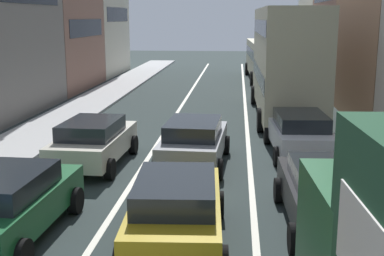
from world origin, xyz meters
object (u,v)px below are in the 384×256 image
wagon_left_lane_second (9,202)px  bus_far_queue_secondary (267,57)px  bus_mid_queue_primary (286,58)px  sedan_left_lane_third (94,141)px  sedan_right_lane_behind_truck (328,193)px  sedan_centre_lane_second (176,208)px  hatchback_centre_lane_third (194,141)px  wagon_right_lane_far (299,132)px

wagon_left_lane_second → bus_far_queue_secondary: size_ratio=0.41×
wagon_left_lane_second → bus_mid_queue_primary: size_ratio=0.41×
sedan_left_lane_third → sedan_right_lane_behind_truck: same height
bus_far_queue_secondary → sedan_left_lane_third: bearing=161.7°
sedan_centre_lane_second → bus_mid_queue_primary: bearing=-16.8°
sedan_right_lane_behind_truck → bus_mid_queue_primary: bus_mid_queue_primary is taller
sedan_centre_lane_second → bus_far_queue_secondary: (3.39, 28.62, 0.96)m
sedan_centre_lane_second → bus_far_queue_secondary: 28.84m
sedan_left_lane_third → sedan_right_lane_behind_truck: bearing=-121.5°
sedan_left_lane_third → bus_mid_queue_primary: size_ratio=0.41×
sedan_centre_lane_second → hatchback_centre_lane_third: (-0.13, 5.85, 0.00)m
sedan_centre_lane_second → wagon_right_lane_far: bearing=-27.6°
sedan_right_lane_behind_truck → wagon_right_lane_far: (0.08, 6.20, 0.00)m
wagon_left_lane_second → sedan_right_lane_behind_truck: bearing=-78.3°
hatchback_centre_lane_third → bus_far_queue_secondary: bus_far_queue_secondary is taller
hatchback_centre_lane_third → sedan_left_lane_third: 3.20m
bus_far_queue_secondary → wagon_right_lane_far: bearing=177.8°
wagon_left_lane_second → hatchback_centre_lane_third: 6.77m
hatchback_centre_lane_third → wagon_left_lane_second: bearing=151.9°
wagon_right_lane_far → bus_far_queue_secondary: size_ratio=0.42×
sedan_left_lane_third → wagon_right_lane_far: same height
sedan_left_lane_third → wagon_right_lane_far: 6.93m
sedan_centre_lane_second → sedan_left_lane_third: bearing=27.5°
sedan_right_lane_behind_truck → bus_mid_queue_primary: 13.03m
sedan_left_lane_third → wagon_right_lane_far: bearing=-72.7°
sedan_centre_lane_second → sedan_right_lane_behind_truck: size_ratio=1.01×
sedan_right_lane_behind_truck → bus_far_queue_secondary: (0.10, 27.40, 0.96)m
wagon_left_lane_second → hatchback_centre_lane_third: (3.47, 5.81, 0.00)m
sedan_right_lane_behind_truck → bus_mid_queue_primary: bearing=-2.3°
sedan_centre_lane_second → wagon_left_lane_second: size_ratio=1.01×
wagon_right_lane_far → bus_mid_queue_primary: (0.06, 6.67, 2.03)m
wagon_right_lane_far → bus_far_queue_secondary: bus_far_queue_secondary is taller
sedan_centre_lane_second → wagon_left_lane_second: 3.60m
bus_mid_queue_primary → hatchback_centre_lane_third: bearing=156.1°
sedan_left_lane_third → bus_mid_queue_primary: bearing=-36.4°
wagon_left_lane_second → sedan_left_lane_third: same height
bus_far_queue_secondary → hatchback_centre_lane_third: bearing=169.1°
sedan_left_lane_third → bus_far_queue_secondary: bearing=-14.2°
sedan_centre_lane_second → bus_far_queue_secondary: bearing=-9.9°
sedan_right_lane_behind_truck → wagon_right_lane_far: bearing=-2.4°
wagon_left_lane_second → hatchback_centre_lane_third: same height
wagon_right_lane_far → bus_mid_queue_primary: 6.98m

